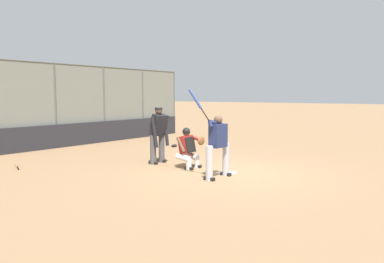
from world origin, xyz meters
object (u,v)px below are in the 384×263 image
batter_at_plate (218,144)px  fielding_glove_on_dirt (174,146)px  catcher_behind_plate (189,147)px  umpire_home (158,133)px  spare_bat_by_padding (17,166)px

batter_at_plate → fielding_glove_on_dirt: (-3.56, -4.42, -0.80)m
catcher_behind_plate → umpire_home: (-0.02, -1.15, 0.32)m
umpire_home → fielding_glove_on_dirt: umpire_home is taller
umpire_home → fielding_glove_on_dirt: bearing=-150.3°
spare_bat_by_padding → catcher_behind_plate: bearing=-121.3°
umpire_home → spare_bat_by_padding: size_ratio=2.04×
catcher_behind_plate → umpire_home: umpire_home is taller
batter_at_plate → catcher_behind_plate: batter_at_plate is taller
batter_at_plate → fielding_glove_on_dirt: size_ratio=7.70×
batter_at_plate → spare_bat_by_padding: size_ratio=2.65×
spare_bat_by_padding → fielding_glove_on_dirt: bearing=-75.8°
catcher_behind_plate → fielding_glove_on_dirt: (-3.00, -3.08, -0.54)m
umpire_home → fielding_glove_on_dirt: size_ratio=5.93×
batter_at_plate → spare_bat_by_padding: batter_at_plate is taller
batter_at_plate → umpire_home: bearing=-101.0°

